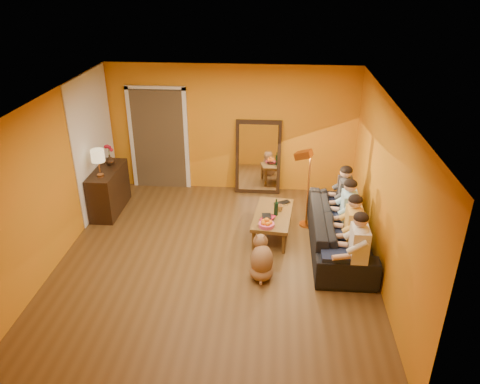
# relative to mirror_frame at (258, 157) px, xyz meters

# --- Properties ---
(room_shell) EXTENTS (5.00, 5.50, 2.60)m
(room_shell) POSITION_rel_mirror_frame_xyz_m (-0.55, -2.26, 0.54)
(room_shell) COLOR brown
(room_shell) RESTS_ON ground
(white_accent) EXTENTS (0.02, 1.90, 2.58)m
(white_accent) POSITION_rel_mirror_frame_xyz_m (-3.04, -0.88, 0.54)
(white_accent) COLOR white
(white_accent) RESTS_ON wall_left
(doorway_recess) EXTENTS (1.06, 0.30, 2.10)m
(doorway_recess) POSITION_rel_mirror_frame_xyz_m (-2.05, 0.20, 0.29)
(doorway_recess) COLOR #3F2D19
(doorway_recess) RESTS_ON floor
(door_jamb_left) EXTENTS (0.08, 0.06, 2.20)m
(door_jamb_left) POSITION_rel_mirror_frame_xyz_m (-2.62, 0.08, 0.29)
(door_jamb_left) COLOR white
(door_jamb_left) RESTS_ON wall_back
(door_jamb_right) EXTENTS (0.08, 0.06, 2.20)m
(door_jamb_right) POSITION_rel_mirror_frame_xyz_m (-1.48, 0.08, 0.29)
(door_jamb_right) COLOR white
(door_jamb_right) RESTS_ON wall_back
(door_header) EXTENTS (1.22, 0.06, 0.08)m
(door_header) POSITION_rel_mirror_frame_xyz_m (-2.05, 0.08, 1.36)
(door_header) COLOR white
(door_header) RESTS_ON wall_back
(mirror_frame) EXTENTS (0.92, 0.27, 1.51)m
(mirror_frame) POSITION_rel_mirror_frame_xyz_m (0.00, 0.00, 0.00)
(mirror_frame) COLOR black
(mirror_frame) RESTS_ON floor
(mirror_glass) EXTENTS (0.78, 0.21, 1.35)m
(mirror_glass) POSITION_rel_mirror_frame_xyz_m (0.00, -0.04, 0.00)
(mirror_glass) COLOR white
(mirror_glass) RESTS_ON mirror_frame
(sideboard) EXTENTS (0.44, 1.18, 0.85)m
(sideboard) POSITION_rel_mirror_frame_xyz_m (-2.79, -1.08, -0.34)
(sideboard) COLOR black
(sideboard) RESTS_ON floor
(table_lamp) EXTENTS (0.24, 0.24, 0.51)m
(table_lamp) POSITION_rel_mirror_frame_xyz_m (-2.79, -1.38, 0.34)
(table_lamp) COLOR beige
(table_lamp) RESTS_ON sideboard
(sofa) EXTENTS (2.39, 0.93, 0.70)m
(sofa) POSITION_rel_mirror_frame_xyz_m (1.45, -2.10, -0.41)
(sofa) COLOR black
(sofa) RESTS_ON floor
(coffee_table) EXTENTS (0.74, 1.28, 0.42)m
(coffee_table) POSITION_rel_mirror_frame_xyz_m (0.34, -1.75, -0.55)
(coffee_table) COLOR brown
(coffee_table) RESTS_ON floor
(floor_lamp) EXTENTS (0.37, 0.33, 1.44)m
(floor_lamp) POSITION_rel_mirror_frame_xyz_m (0.95, -1.38, -0.04)
(floor_lamp) COLOR #D4823E
(floor_lamp) RESTS_ON floor
(dog) EXTENTS (0.39, 0.59, 0.67)m
(dog) POSITION_rel_mirror_frame_xyz_m (0.20, -2.98, -0.42)
(dog) COLOR #8F6040
(dog) RESTS_ON floor
(person_far_left) EXTENTS (0.70, 0.44, 1.22)m
(person_far_left) POSITION_rel_mirror_frame_xyz_m (1.58, -3.10, -0.15)
(person_far_left) COLOR beige
(person_far_left) RESTS_ON sofa
(person_mid_left) EXTENTS (0.70, 0.44, 1.22)m
(person_mid_left) POSITION_rel_mirror_frame_xyz_m (1.58, -2.55, -0.15)
(person_mid_left) COLOR gold
(person_mid_left) RESTS_ON sofa
(person_mid_right) EXTENTS (0.70, 0.44, 1.22)m
(person_mid_right) POSITION_rel_mirror_frame_xyz_m (1.58, -2.00, -0.15)
(person_mid_right) COLOR #9AD0EE
(person_mid_right) RESTS_ON sofa
(person_far_right) EXTENTS (0.70, 0.44, 1.22)m
(person_far_right) POSITION_rel_mirror_frame_xyz_m (1.58, -1.45, -0.15)
(person_far_right) COLOR #37383D
(person_far_right) RESTS_ON sofa
(fruit_bowl) EXTENTS (0.26, 0.26, 0.16)m
(fruit_bowl) POSITION_rel_mirror_frame_xyz_m (0.24, -2.20, -0.26)
(fruit_bowl) COLOR #E14F79
(fruit_bowl) RESTS_ON coffee_table
(wine_bottle) EXTENTS (0.07, 0.07, 0.31)m
(wine_bottle) POSITION_rel_mirror_frame_xyz_m (0.39, -1.80, -0.18)
(wine_bottle) COLOR black
(wine_bottle) RESTS_ON coffee_table
(tumbler) EXTENTS (0.12, 0.12, 0.10)m
(tumbler) POSITION_rel_mirror_frame_xyz_m (0.46, -1.63, -0.29)
(tumbler) COLOR #B27F3F
(tumbler) RESTS_ON coffee_table
(laptop) EXTENTS (0.36, 0.32, 0.02)m
(laptop) POSITION_rel_mirror_frame_xyz_m (0.52, -1.40, -0.33)
(laptop) COLOR black
(laptop) RESTS_ON coffee_table
(book_lower) EXTENTS (0.20, 0.27, 0.03)m
(book_lower) POSITION_rel_mirror_frame_xyz_m (0.16, -1.95, -0.33)
(book_lower) COLOR black
(book_lower) RESTS_ON coffee_table
(book_mid) EXTENTS (0.28, 0.31, 0.02)m
(book_mid) POSITION_rel_mirror_frame_xyz_m (0.17, -1.94, -0.30)
(book_mid) COLOR #B2142B
(book_mid) RESTS_ON book_lower
(book_upper) EXTENTS (0.17, 0.22, 0.02)m
(book_upper) POSITION_rel_mirror_frame_xyz_m (0.16, -1.96, -0.29)
(book_upper) COLOR black
(book_upper) RESTS_ON book_mid
(vase) EXTENTS (0.19, 0.19, 0.20)m
(vase) POSITION_rel_mirror_frame_xyz_m (-2.79, -0.83, 0.19)
(vase) COLOR black
(vase) RESTS_ON sideboard
(flowers) EXTENTS (0.17, 0.17, 0.42)m
(flowers) POSITION_rel_mirror_frame_xyz_m (-2.79, -0.83, 0.42)
(flowers) COLOR #B2142B
(flowers) RESTS_ON vase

